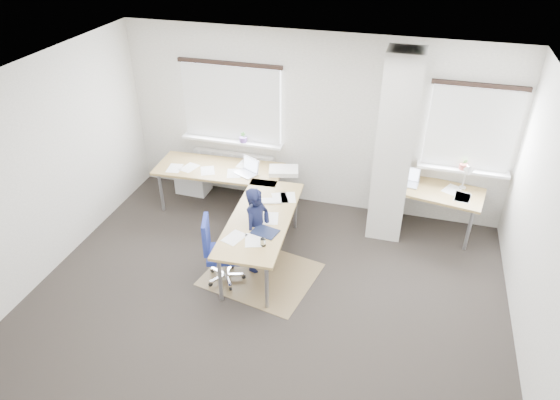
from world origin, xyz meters
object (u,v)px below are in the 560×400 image
(task_chair, at_px, (222,263))
(desk_side, at_px, (434,192))
(person, at_px, (257,230))
(desk_main, at_px, (242,193))

(task_chair, bearing_deg, desk_side, 19.19)
(desk_side, relative_size, person, 1.20)
(person, bearing_deg, desk_side, -37.73)
(desk_main, bearing_deg, desk_side, 13.57)
(desk_side, distance_m, task_chair, 3.27)
(person, bearing_deg, task_chair, 153.01)
(desk_main, relative_size, task_chair, 2.70)
(desk_main, bearing_deg, person, -60.56)
(desk_main, bearing_deg, task_chair, -88.10)
(task_chair, bearing_deg, person, 28.17)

